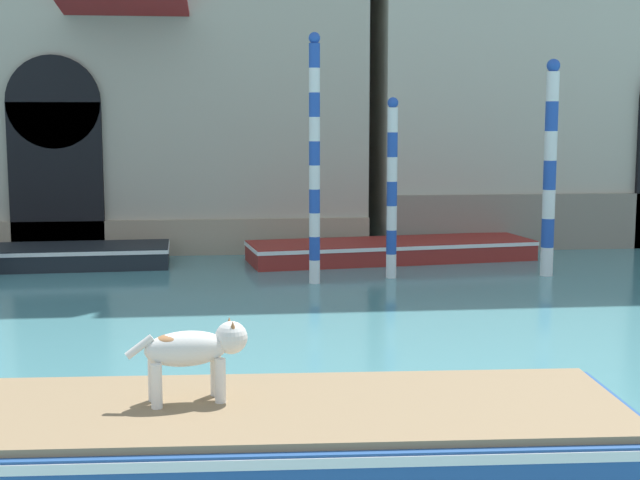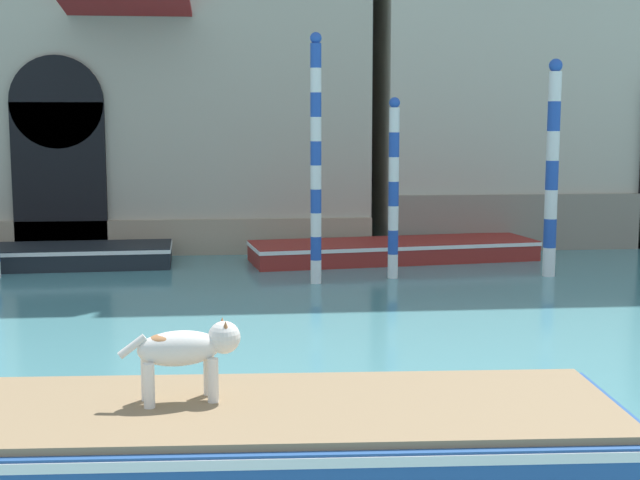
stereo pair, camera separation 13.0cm
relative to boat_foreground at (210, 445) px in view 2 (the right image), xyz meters
name	(u,v)px [view 2 (the right image)]	position (x,y,z in m)	size (l,w,h in m)	color
boat_foreground	(210,445)	(0.00, 0.00, 0.00)	(7.11, 2.34, 0.73)	#234C8C
dog_on_deck	(188,349)	(-0.18, 0.15, 0.79)	(1.02, 0.42, 0.68)	silver
boat_moored_near_palazzo	(57,256)	(-3.51, 11.79, -0.15)	(4.84, 1.86, 0.44)	black
boat_moored_far	(393,250)	(3.70, 11.94, -0.15)	(6.44, 2.53, 0.44)	maroon
mooring_pole_0	(394,188)	(3.30, 9.77, 1.38)	(0.21, 0.21, 3.50)	white
mooring_pole_1	(316,159)	(1.75, 9.35, 1.97)	(0.21, 0.21, 4.67)	white
mooring_pole_4	(552,168)	(6.41, 9.69, 1.76)	(0.26, 0.26, 4.24)	white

